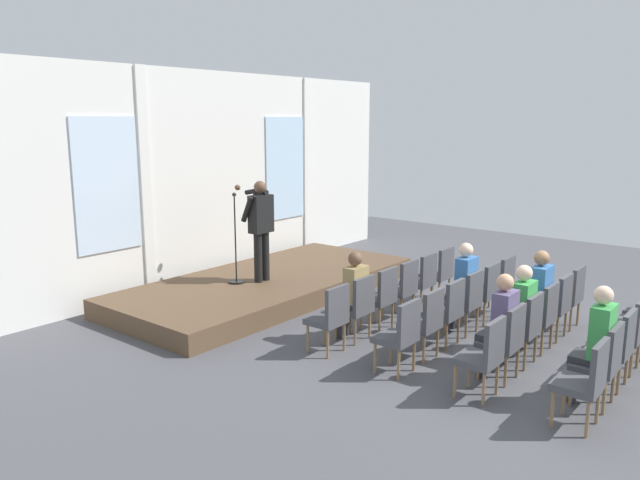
{
  "coord_description": "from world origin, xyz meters",
  "views": [
    {
      "loc": [
        -7.64,
        -2.35,
        3.09
      ],
      "look_at": [
        -0.09,
        3.71,
        1.16
      ],
      "focal_mm": 34.23,
      "sensor_mm": 36.0,
      "label": 1
    }
  ],
  "objects": [
    {
      "name": "ground_plane",
      "position": [
        0.0,
        0.0,
        0.0
      ],
      "size": [
        16.97,
        16.97,
        0.0
      ],
      "primitive_type": "plane",
      "color": "#4C4C51"
    },
    {
      "name": "rear_partition",
      "position": [
        0.02,
        6.52,
        1.99
      ],
      "size": [
        10.72,
        0.14,
        3.97
      ],
      "color": "silver",
      "rests_on": "ground"
    },
    {
      "name": "stage_platform",
      "position": [
        0.0,
        4.96,
        0.16
      ],
      "size": [
        5.68,
        2.52,
        0.32
      ],
      "primitive_type": "cube",
      "color": "brown",
      "rests_on": "ground"
    },
    {
      "name": "speaker",
      "position": [
        -0.29,
        4.85,
        1.34
      ],
      "size": [
        0.5,
        0.69,
        1.74
      ],
      "color": "black",
      "rests_on": "stage_platform"
    },
    {
      "name": "mic_stand",
      "position": [
        -0.65,
        5.1,
        0.66
      ],
      "size": [
        0.28,
        0.28,
        1.55
      ],
      "color": "black",
      "rests_on": "stage_platform"
    },
    {
      "name": "chair_r0_c0",
      "position": [
        -1.53,
        2.37,
        0.53
      ],
      "size": [
        0.46,
        0.44,
        0.94
      ],
      "color": "olive",
      "rests_on": "ground"
    },
    {
      "name": "chair_r0_c1",
      "position": [
        -0.92,
        2.37,
        0.53
      ],
      "size": [
        0.46,
        0.44,
        0.94
      ],
      "color": "olive",
      "rests_on": "ground"
    },
    {
      "name": "audience_r0_c1",
      "position": [
        -0.92,
        2.45,
        0.71
      ],
      "size": [
        0.36,
        0.39,
        1.28
      ],
      "color": "#2D2D33",
      "rests_on": "ground"
    },
    {
      "name": "chair_r0_c2",
      "position": [
        -0.31,
        2.37,
        0.53
      ],
      "size": [
        0.46,
        0.44,
        0.94
      ],
      "color": "olive",
      "rests_on": "ground"
    },
    {
      "name": "chair_r0_c3",
      "position": [
        0.31,
        2.37,
        0.53
      ],
      "size": [
        0.46,
        0.44,
        0.94
      ],
      "color": "olive",
      "rests_on": "ground"
    },
    {
      "name": "chair_r0_c4",
      "position": [
        0.92,
        2.37,
        0.53
      ],
      "size": [
        0.46,
        0.44,
        0.94
      ],
      "color": "olive",
      "rests_on": "ground"
    },
    {
      "name": "chair_r0_c5",
      "position": [
        1.53,
        2.37,
        0.53
      ],
      "size": [
        0.46,
        0.44,
        0.94
      ],
      "color": "olive",
      "rests_on": "ground"
    },
    {
      "name": "chair_r1_c0",
      "position": [
        -1.53,
        1.29,
        0.53
      ],
      "size": [
        0.46,
        0.44,
        0.94
      ],
      "color": "olive",
      "rests_on": "ground"
    },
    {
      "name": "chair_r1_c1",
      "position": [
        -0.92,
        1.29,
        0.53
      ],
      "size": [
        0.46,
        0.44,
        0.94
      ],
      "color": "olive",
      "rests_on": "ground"
    },
    {
      "name": "chair_r1_c2",
      "position": [
        -0.31,
        1.29,
        0.53
      ],
      "size": [
        0.46,
        0.44,
        0.94
      ],
      "color": "olive",
      "rests_on": "ground"
    },
    {
      "name": "chair_r1_c3",
      "position": [
        0.31,
        1.29,
        0.53
      ],
      "size": [
        0.46,
        0.44,
        0.94
      ],
      "color": "olive",
      "rests_on": "ground"
    },
    {
      "name": "audience_r1_c3",
      "position": [
        0.31,
        1.37,
        0.75
      ],
      "size": [
        0.36,
        0.39,
        1.35
      ],
      "color": "#2D2D33",
      "rests_on": "ground"
    },
    {
      "name": "chair_r1_c4",
      "position": [
        0.92,
        1.29,
        0.53
      ],
      "size": [
        0.46,
        0.44,
        0.94
      ],
      "color": "olive",
      "rests_on": "ground"
    },
    {
      "name": "chair_r1_c5",
      "position": [
        1.53,
        1.29,
        0.53
      ],
      "size": [
        0.46,
        0.44,
        0.94
      ],
      "color": "olive",
      "rests_on": "ground"
    },
    {
      "name": "chair_r2_c0",
      "position": [
        -1.53,
        0.22,
        0.53
      ],
      "size": [
        0.46,
        0.44,
        0.94
      ],
      "color": "olive",
      "rests_on": "ground"
    },
    {
      "name": "chair_r2_c1",
      "position": [
        -0.92,
        0.22,
        0.53
      ],
      "size": [
        0.46,
        0.44,
        0.94
      ],
      "color": "olive",
      "rests_on": "ground"
    },
    {
      "name": "audience_r2_c1",
      "position": [
        -0.92,
        0.3,
        0.73
      ],
      "size": [
        0.36,
        0.39,
        1.31
      ],
      "color": "#2D2D33",
      "rests_on": "ground"
    },
    {
      "name": "chair_r2_c2",
      "position": [
        -0.31,
        0.22,
        0.53
      ],
      "size": [
        0.46,
        0.44,
        0.94
      ],
      "color": "olive",
      "rests_on": "ground"
    },
    {
      "name": "audience_r2_c2",
      "position": [
        -0.31,
        0.3,
        0.72
      ],
      "size": [
        0.36,
        0.39,
        1.3
      ],
      "color": "#2D2D33",
      "rests_on": "ground"
    },
    {
      "name": "chair_r2_c3",
      "position": [
        0.31,
        0.22,
        0.53
      ],
      "size": [
        0.46,
        0.44,
        0.94
      ],
      "color": "olive",
      "rests_on": "ground"
    },
    {
      "name": "audience_r2_c3",
      "position": [
        0.31,
        0.29,
        0.76
      ],
      "size": [
        0.36,
        0.39,
        1.38
      ],
      "color": "#2D2D33",
      "rests_on": "ground"
    },
    {
      "name": "chair_r2_c4",
      "position": [
        0.92,
        0.22,
        0.53
      ],
      "size": [
        0.46,
        0.44,
        0.94
      ],
      "color": "olive",
      "rests_on": "ground"
    },
    {
      "name": "chair_r2_c5",
      "position": [
        1.53,
        0.22,
        0.53
      ],
      "size": [
        0.46,
        0.44,
        0.94
      ],
      "color": "olive",
      "rests_on": "ground"
    },
    {
      "name": "chair_r3_c0",
      "position": [
        -1.53,
        -0.86,
        0.53
      ],
      "size": [
        0.46,
        0.44,
        0.94
      ],
      "color": "olive",
      "rests_on": "ground"
    },
    {
      "name": "chair_r3_c1",
      "position": [
        -0.92,
        -0.86,
        0.53
      ],
      "size": [
        0.46,
        0.44,
        0.94
      ],
      "color": "olive",
      "rests_on": "ground"
    },
    {
      "name": "audience_r3_c1",
      "position": [
        -0.92,
        -0.78,
        0.75
      ],
      "size": [
        0.36,
        0.39,
        1.35
      ],
      "color": "#2D2D33",
      "rests_on": "ground"
    },
    {
      "name": "chair_r3_c2",
      "position": [
        -0.31,
        -0.86,
        0.53
      ],
      "size": [
        0.46,
        0.44,
        0.94
      ],
      "color": "olive",
      "rests_on": "ground"
    },
    {
      "name": "chair_r3_c3",
      "position": [
        0.31,
        -0.86,
        0.53
      ],
      "size": [
        0.46,
        0.44,
        0.94
      ],
      "color": "olive",
      "rests_on": "ground"
    },
    {
      "name": "chair_r3_c4",
      "position": [
        0.92,
        -0.86,
        0.53
      ],
      "size": [
        0.46,
        0.44,
        0.94
      ],
      "color": "olive",
      "rests_on": "ground"
    }
  ]
}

